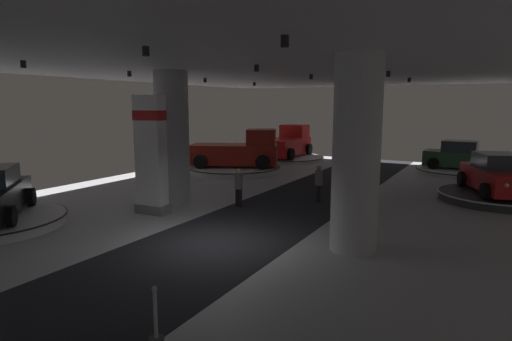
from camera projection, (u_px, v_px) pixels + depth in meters
name	position (u px, v px, depth m)	size (l,w,h in m)	color
ground	(215.00, 244.00, 12.63)	(24.00, 44.00, 0.06)	#B2B2B7
ceiling_with_spotlights	(211.00, 53.00, 11.76)	(24.00, 44.00, 0.39)	silver
column_right	(356.00, 155.00, 11.65)	(1.33, 1.33, 5.50)	silver
column_left	(172.00, 138.00, 17.58)	(1.41, 1.41, 5.50)	#ADADB2
brand_sign_pylon	(151.00, 153.00, 15.73)	(1.33, 0.78, 4.48)	slate
display_platform_deep_left	(286.00, 158.00, 31.61)	(5.68, 5.68, 0.26)	silver
pickup_truck_deep_left	(288.00, 144.00, 31.73)	(2.83, 5.39, 2.30)	red
display_platform_deep_right	(461.00, 171.00, 25.41)	(5.16, 5.16, 0.26)	silver
display_car_deep_right	(461.00, 156.00, 25.29)	(4.31, 2.38, 1.71)	#2D5638
display_platform_far_left	(234.00, 169.00, 25.99)	(5.68, 5.68, 0.34)	silver
pickup_truck_far_left	(239.00, 151.00, 25.79)	(5.69, 4.29, 2.30)	maroon
display_platform_far_right	(496.00, 197.00, 18.05)	(4.71, 4.71, 0.36)	#333338
display_car_far_right	(498.00, 175.00, 17.94)	(3.33, 4.57, 1.71)	red
visitor_walking_near	(319.00, 181.00, 17.72)	(0.32, 0.32, 1.59)	black
visitor_walking_far	(239.00, 185.00, 16.96)	(0.32, 0.32, 1.59)	black
stanchion_a	(156.00, 320.00, 7.37)	(0.28, 0.28, 1.01)	#333338
stanchion_b	(359.00, 211.00, 14.86)	(0.28, 0.28, 1.01)	#333338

